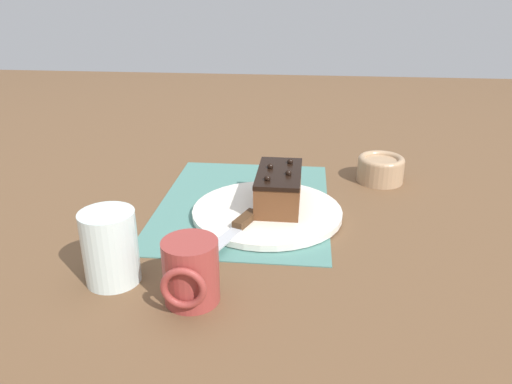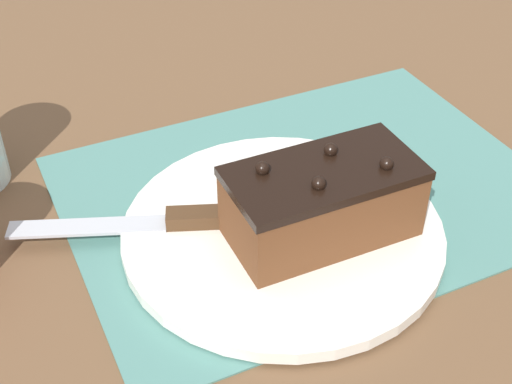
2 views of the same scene
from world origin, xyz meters
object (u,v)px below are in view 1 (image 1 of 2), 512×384
object	(u,v)px
cake_plate	(267,212)
small_bowl	(381,168)
serving_knife	(236,228)
drinking_glass	(110,247)
coffee_mug	(191,272)
chocolate_cake	(279,188)

from	to	relation	value
cake_plate	small_bowl	distance (m)	0.32
serving_knife	drinking_glass	world-z (taller)	drinking_glass
coffee_mug	cake_plate	bearing A→B (deg)	163.50
chocolate_cake	coffee_mug	distance (m)	0.33
cake_plate	coffee_mug	distance (m)	0.30
serving_knife	coffee_mug	xyz separation A→B (m)	(0.19, -0.04, 0.03)
cake_plate	serving_knife	xyz separation A→B (m)	(0.09, -0.05, 0.01)
cake_plate	chocolate_cake	world-z (taller)	chocolate_cake
cake_plate	drinking_glass	world-z (taller)	drinking_glass
serving_knife	drinking_glass	xyz separation A→B (m)	(0.15, -0.17, 0.04)
small_bowl	coffee_mug	size ratio (longest dim) A/B	1.09
coffee_mug	serving_knife	bearing A→B (deg)	168.94
serving_knife	small_bowl	size ratio (longest dim) A/B	1.93
cake_plate	drinking_glass	xyz separation A→B (m)	(0.24, -0.21, 0.05)
serving_knife	chocolate_cake	bearing A→B (deg)	-97.50
chocolate_cake	coffee_mug	xyz separation A→B (m)	(0.31, -0.10, -0.00)
small_bowl	coffee_mug	world-z (taller)	coffee_mug
cake_plate	coffee_mug	bearing A→B (deg)	-16.50
small_bowl	drinking_glass	bearing A→B (deg)	-44.96
drinking_glass	coffee_mug	xyz separation A→B (m)	(0.04, 0.13, -0.01)
cake_plate	chocolate_cake	distance (m)	0.05
cake_plate	serving_knife	distance (m)	0.11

